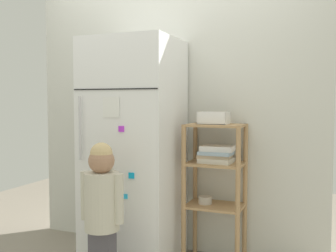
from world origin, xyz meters
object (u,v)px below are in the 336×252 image
object	(u,v)px
child_standing	(102,201)
pantry_shelf_unit	(215,171)
refrigerator	(134,150)
fruit_bin	(215,120)

from	to	relation	value
child_standing	pantry_shelf_unit	size ratio (longest dim) A/B	0.91
refrigerator	fruit_bin	bearing A→B (deg)	13.36
refrigerator	fruit_bin	world-z (taller)	refrigerator
child_standing	fruit_bin	distance (m)	1.06
refrigerator	fruit_bin	size ratio (longest dim) A/B	7.79
refrigerator	child_standing	size ratio (longest dim) A/B	1.76
fruit_bin	refrigerator	bearing A→B (deg)	-166.64
child_standing	fruit_bin	bearing A→B (deg)	49.62
pantry_shelf_unit	child_standing	bearing A→B (deg)	-130.55
refrigerator	child_standing	xyz separation A→B (m)	(0.03, -0.55, -0.28)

